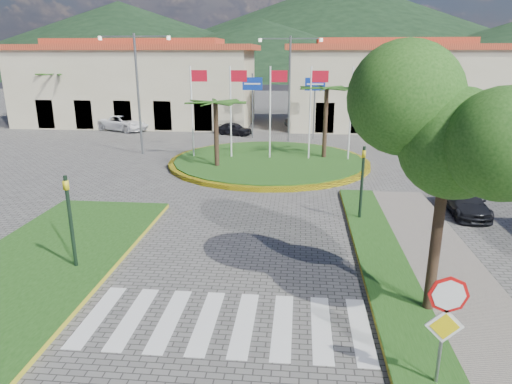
# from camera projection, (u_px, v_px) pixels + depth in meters

# --- Properties ---
(verge_right) EXTENTS (1.60, 28.00, 0.18)m
(verge_right) POSITION_uv_depth(u_px,v_px,m) (430.00, 384.00, 9.61)
(verge_right) COLOR #1D4714
(verge_right) RESTS_ON ground
(median_left) EXTENTS (5.00, 14.00, 0.18)m
(median_left) POSITION_uv_depth(u_px,v_px,m) (30.00, 273.00, 14.46)
(median_left) COLOR #1D4714
(median_left) RESTS_ON ground
(crosswalk) EXTENTS (8.00, 3.00, 0.01)m
(crosswalk) POSITION_uv_depth(u_px,v_px,m) (222.00, 322.00, 11.98)
(crosswalk) COLOR silver
(crosswalk) RESTS_ON ground
(roundabout_island) EXTENTS (12.70, 12.70, 6.00)m
(roundabout_island) POSITION_uv_depth(u_px,v_px,m) (269.00, 161.00, 29.06)
(roundabout_island) COLOR yellow
(roundabout_island) RESTS_ON ground
(stop_sign) EXTENTS (0.80, 0.11, 2.65)m
(stop_sign) POSITION_uv_depth(u_px,v_px,m) (446.00, 315.00, 9.06)
(stop_sign) COLOR slate
(stop_sign) RESTS_ON ground
(deciduous_tree) EXTENTS (3.60, 3.60, 6.80)m
(deciduous_tree) POSITION_uv_depth(u_px,v_px,m) (451.00, 123.00, 10.91)
(deciduous_tree) COLOR black
(deciduous_tree) RESTS_ON ground
(traffic_light_left) EXTENTS (0.15, 0.18, 3.20)m
(traffic_light_left) POSITION_uv_depth(u_px,v_px,m) (70.00, 214.00, 14.27)
(traffic_light_left) COLOR black
(traffic_light_left) RESTS_ON ground
(traffic_light_right) EXTENTS (0.15, 0.18, 3.20)m
(traffic_light_right) POSITION_uv_depth(u_px,v_px,m) (362.00, 177.00, 18.61)
(traffic_light_right) COLOR black
(traffic_light_right) RESTS_ON ground
(traffic_light_far) EXTENTS (0.18, 0.15, 3.20)m
(traffic_light_far) POSITION_uv_depth(u_px,v_px,m) (388.00, 126.00, 31.61)
(traffic_light_far) COLOR black
(traffic_light_far) RESTS_ON ground
(direction_sign_west) EXTENTS (1.60, 0.14, 5.20)m
(direction_sign_west) POSITION_uv_depth(u_px,v_px,m) (252.00, 95.00, 36.80)
(direction_sign_west) COLOR slate
(direction_sign_west) RESTS_ON ground
(direction_sign_east) EXTENTS (1.60, 0.14, 5.20)m
(direction_sign_east) POSITION_uv_depth(u_px,v_px,m) (315.00, 95.00, 36.34)
(direction_sign_east) COLOR slate
(direction_sign_east) RESTS_ON ground
(street_lamp_centre) EXTENTS (4.80, 0.16, 8.00)m
(street_lamp_centre) POSITION_uv_depth(u_px,v_px,m) (290.00, 84.00, 35.32)
(street_lamp_centre) COLOR slate
(street_lamp_centre) RESTS_ON ground
(street_lamp_west) EXTENTS (4.80, 0.16, 8.00)m
(street_lamp_west) POSITION_uv_depth(u_px,v_px,m) (138.00, 88.00, 30.53)
(street_lamp_west) COLOR slate
(street_lamp_west) RESTS_ON ground
(building_left) EXTENTS (23.32, 9.54, 8.05)m
(building_left) POSITION_uv_depth(u_px,v_px,m) (138.00, 83.00, 44.49)
(building_left) COLOR #C0B591
(building_left) RESTS_ON ground
(building_right) EXTENTS (19.08, 9.54, 8.05)m
(building_right) POSITION_uv_depth(u_px,v_px,m) (389.00, 85.00, 42.27)
(building_right) COLOR #C0B591
(building_right) RESTS_ON ground
(hill_far_west) EXTENTS (140.00, 140.00, 22.00)m
(hill_far_west) POSITION_uv_depth(u_px,v_px,m) (121.00, 39.00, 143.27)
(hill_far_west) COLOR black
(hill_far_west) RESTS_ON ground
(hill_far_mid) EXTENTS (180.00, 180.00, 30.00)m
(hill_far_mid) POSITION_uv_depth(u_px,v_px,m) (342.00, 27.00, 154.67)
(hill_far_mid) COLOR black
(hill_far_mid) RESTS_ON ground
(hill_near_back) EXTENTS (110.00, 110.00, 16.00)m
(hill_near_back) POSITION_uv_depth(u_px,v_px,m) (261.00, 48.00, 130.48)
(hill_near_back) COLOR black
(hill_near_back) RESTS_ON ground
(white_van) EXTENTS (5.43, 4.14, 1.37)m
(white_van) POSITION_uv_depth(u_px,v_px,m) (123.00, 123.00, 41.26)
(white_van) COLOR white
(white_van) RESTS_ON ground
(car_dark_a) EXTENTS (3.39, 2.31, 1.07)m
(car_dark_a) POSITION_uv_depth(u_px,v_px,m) (234.00, 129.00, 39.16)
(car_dark_a) COLOR black
(car_dark_a) RESTS_ON ground
(car_dark_b) EXTENTS (3.59, 2.03, 1.12)m
(car_dark_b) POSITION_uv_depth(u_px,v_px,m) (304.00, 122.00, 42.74)
(car_dark_b) COLOR black
(car_dark_b) RESTS_ON ground
(car_side_right) EXTENTS (1.49, 3.61, 1.05)m
(car_side_right) POSITION_uv_depth(u_px,v_px,m) (465.00, 202.00, 19.98)
(car_side_right) COLOR black
(car_side_right) RESTS_ON ground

